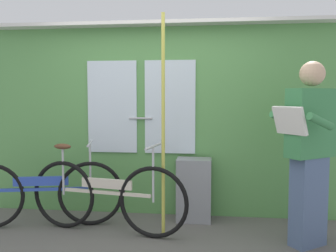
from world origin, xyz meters
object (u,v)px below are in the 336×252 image
bicycle_near_door (106,196)px  bicycle_leaning_behind (40,193)px  passenger_reading_newspaper (309,150)px  trash_bin_by_wall (194,190)px  handrail_pole (163,127)px

bicycle_near_door → bicycle_leaning_behind: 0.76m
passenger_reading_newspaper → trash_bin_by_wall: 1.38m
trash_bin_by_wall → handrail_pole: 0.97m
bicycle_leaning_behind → passenger_reading_newspaper: bearing=-16.6°
bicycle_leaning_behind → trash_bin_by_wall: 1.70m
bicycle_near_door → passenger_reading_newspaper: (2.00, -0.11, 0.54)m
bicycle_leaning_behind → handrail_pole: 1.56m
trash_bin_by_wall → bicycle_leaning_behind: bearing=-165.9°
bicycle_leaning_behind → trash_bin_by_wall: bicycle_leaning_behind is taller
trash_bin_by_wall → handrail_pole: (-0.29, -0.54, 0.76)m
handrail_pole → bicycle_near_door: bearing=176.4°
bicycle_near_door → bicycle_leaning_behind: bicycle_near_door is taller
bicycle_leaning_behind → handrail_pole: (1.36, -0.12, 0.74)m
bicycle_near_door → trash_bin_by_wall: size_ratio=2.42×
passenger_reading_newspaper → handrail_pole: (-1.39, 0.07, 0.19)m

